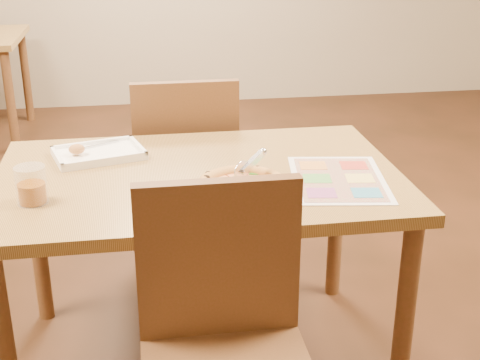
{
  "coord_description": "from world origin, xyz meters",
  "views": [
    {
      "loc": [
        -0.18,
        -2.0,
        1.51
      ],
      "look_at": [
        0.1,
        -0.2,
        0.77
      ],
      "focal_mm": 50.0,
      "sensor_mm": 36.0,
      "label": 1
    }
  ],
  "objects": [
    {
      "name": "chair_near",
      "position": [
        0.0,
        -0.6,
        0.57
      ],
      "size": [
        0.42,
        0.42,
        0.47
      ],
      "color": "brown",
      "rests_on": "ground"
    },
    {
      "name": "glass_tumbler",
      "position": [
        -0.5,
        -0.16,
        0.77
      ],
      "size": [
        0.09,
        0.09,
        0.11
      ],
      "rotation": [
        0.0,
        0.0,
        0.42
      ],
      "color": "#85440A",
      "rests_on": "dining_table"
    },
    {
      "name": "appetizer_tray",
      "position": [
        -0.33,
        0.21,
        0.73
      ],
      "size": [
        0.34,
        0.27,
        0.06
      ],
      "rotation": [
        0.0,
        0.0,
        0.27
      ],
      "color": "white",
      "rests_on": "dining_table"
    },
    {
      "name": "pizza",
      "position": [
        0.11,
        -0.2,
        0.75
      ],
      "size": [
        0.28,
        0.28,
        0.04
      ],
      "rotation": [
        0.0,
        0.0,
        0.4
      ],
      "color": "gold",
      "rests_on": "plate"
    },
    {
      "name": "chair_far",
      "position": [
        -0.0,
        0.6,
        0.57
      ],
      "size": [
        0.42,
        0.42,
        0.47
      ],
      "rotation": [
        0.0,
        0.0,
        3.14
      ],
      "color": "brown",
      "rests_on": "ground"
    },
    {
      "name": "plate",
      "position": [
        0.1,
        -0.2,
        0.73
      ],
      "size": [
        0.3,
        0.3,
        0.01
      ],
      "primitive_type": "cylinder",
      "rotation": [
        0.0,
        0.0,
        -0.15
      ],
      "color": "white",
      "rests_on": "dining_table"
    },
    {
      "name": "dining_table",
      "position": [
        0.0,
        0.0,
        0.63
      ],
      "size": [
        1.3,
        0.85,
        0.72
      ],
      "color": "#A07E40",
      "rests_on": "ground"
    },
    {
      "name": "pizza_cutter",
      "position": [
        0.14,
        -0.16,
        0.8
      ],
      "size": [
        0.11,
        0.1,
        0.08
      ],
      "rotation": [
        0.0,
        0.0,
        0.72
      ],
      "color": "silver",
      "rests_on": "pizza"
    },
    {
      "name": "menu",
      "position": [
        0.43,
        -0.12,
        0.72
      ],
      "size": [
        0.35,
        0.44,
        0.0
      ],
      "primitive_type": "cube",
      "rotation": [
        0.0,
        0.0,
        -0.15
      ],
      "color": "white",
      "rests_on": "dining_table"
    }
  ]
}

